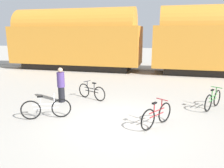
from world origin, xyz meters
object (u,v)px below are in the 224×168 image
bicycle_silver (46,109)px  bicycle_maroon (157,115)px  freight_train (147,39)px  bicycle_black (92,92)px  bicycle_green (213,100)px  person_in_purple (61,85)px

bicycle_silver → bicycle_maroon: size_ratio=1.15×
freight_train → bicycle_black: bearing=-102.8°
freight_train → bicycle_silver: (-2.70, -10.98, -2.28)m
bicycle_black → bicycle_maroon: (3.20, -2.46, 0.02)m
bicycle_silver → bicycle_black: bicycle_silver is taller
bicycle_black → bicycle_maroon: bearing=-37.5°
bicycle_green → bicycle_maroon: bicycle_maroon is taller
bicycle_black → person_in_purple: size_ratio=0.98×
bicycle_silver → bicycle_green: bearing=23.0°
bicycle_maroon → person_in_purple: 4.75m
bicycle_black → bicycle_maroon: 4.04m
bicycle_maroon → bicycle_green: bearing=47.0°
bicycle_silver → bicycle_maroon: bearing=3.9°
bicycle_green → bicycle_black: (-5.42, 0.08, -0.01)m
bicycle_silver → person_in_purple: 2.06m
bicycle_maroon → bicycle_black: bearing=142.5°
freight_train → person_in_purple: (-3.07, -9.00, -1.86)m
bicycle_green → bicycle_silver: 6.79m
person_in_purple → bicycle_maroon: bearing=101.2°
bicycle_green → person_in_purple: bearing=-174.2°
bicycle_black → person_in_purple: person_in_purple is taller
bicycle_black → freight_train: bearing=77.2°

